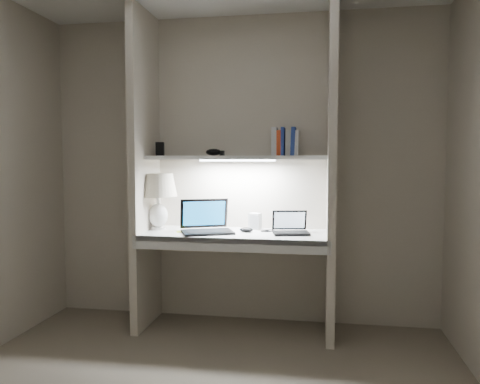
% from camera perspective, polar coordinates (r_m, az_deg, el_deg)
% --- Properties ---
extents(back_wall, '(3.20, 0.01, 2.50)m').
position_cam_1_polar(back_wall, '(3.87, 0.12, 2.73)').
color(back_wall, beige).
rests_on(back_wall, floor).
extents(alcove_panel_left, '(0.06, 0.55, 2.50)m').
position_cam_1_polar(alcove_panel_left, '(3.80, -11.53, 2.62)').
color(alcove_panel_left, beige).
rests_on(alcove_panel_left, floor).
extents(alcove_panel_right, '(0.06, 0.55, 2.50)m').
position_cam_1_polar(alcove_panel_right, '(3.54, 11.10, 2.53)').
color(alcove_panel_right, beige).
rests_on(alcove_panel_right, floor).
extents(desk, '(1.40, 0.55, 0.04)m').
position_cam_1_polar(desk, '(3.65, -0.61, -5.25)').
color(desk, white).
rests_on(desk, alcove_panel_left).
extents(desk_apron, '(1.46, 0.03, 0.10)m').
position_cam_1_polar(desk_apron, '(3.40, -1.39, -6.45)').
color(desk_apron, silver).
rests_on(desk_apron, desk).
extents(shelf, '(1.40, 0.36, 0.03)m').
position_cam_1_polar(shelf, '(3.69, -0.35, 4.21)').
color(shelf, silver).
rests_on(shelf, back_wall).
extents(strip_light, '(0.60, 0.04, 0.02)m').
position_cam_1_polar(strip_light, '(3.69, -0.35, 3.87)').
color(strip_light, white).
rests_on(strip_light, shelf).
extents(table_lamp, '(0.31, 0.31, 0.45)m').
position_cam_1_polar(table_lamp, '(3.82, -9.97, 0.04)').
color(table_lamp, white).
rests_on(table_lamp, desk).
extents(laptop_main, '(0.48, 0.45, 0.25)m').
position_cam_1_polar(laptop_main, '(3.66, -4.14, -4.01)').
color(laptop_main, black).
rests_on(laptop_main, desk).
extents(laptop_netbook, '(0.31, 0.28, 0.17)m').
position_cam_1_polar(laptop_netbook, '(3.60, 6.18, -4.42)').
color(laptop_netbook, black).
rests_on(laptop_netbook, desk).
extents(speaker, '(0.11, 0.10, 0.13)m').
position_cam_1_polar(speaker, '(3.79, 1.84, -3.58)').
color(speaker, silver).
rests_on(speaker, desk).
extents(mouse, '(0.11, 0.07, 0.04)m').
position_cam_1_polar(mouse, '(3.65, 0.77, -4.63)').
color(mouse, black).
rests_on(mouse, desk).
extents(cable_coil, '(0.11, 0.11, 0.01)m').
position_cam_1_polar(cable_coil, '(3.70, 3.58, -4.72)').
color(cable_coil, black).
rests_on(cable_coil, desk).
extents(sticky_note, '(0.10, 0.10, 0.00)m').
position_cam_1_polar(sticky_note, '(3.70, -7.12, -4.83)').
color(sticky_note, '#E9FF35').
rests_on(sticky_note, desk).
extents(book_row, '(0.21, 0.15, 0.22)m').
position_cam_1_polar(book_row, '(3.75, 5.52, 6.04)').
color(book_row, silver).
rests_on(book_row, shelf).
extents(shelf_box, '(0.07, 0.06, 0.11)m').
position_cam_1_polar(shelf_box, '(3.87, -9.73, 5.19)').
color(shelf_box, black).
rests_on(shelf_box, shelf).
extents(shelf_gadget, '(0.15, 0.13, 0.05)m').
position_cam_1_polar(shelf_gadget, '(3.74, -3.23, 4.87)').
color(shelf_gadget, black).
rests_on(shelf_gadget, shelf).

